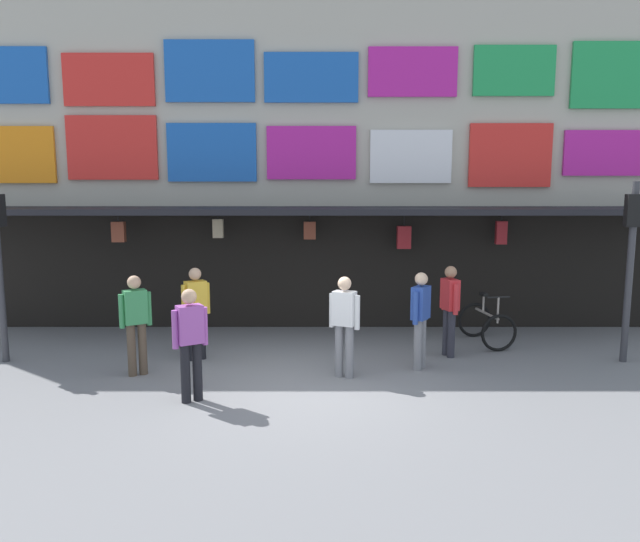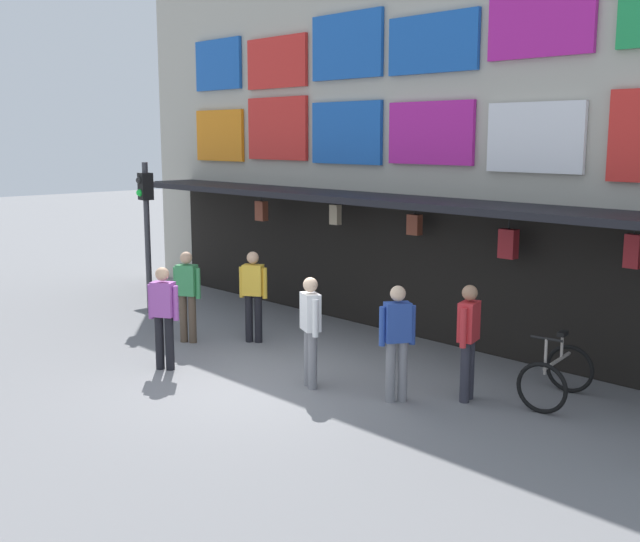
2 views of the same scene
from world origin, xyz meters
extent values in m
plane|color=slate|center=(0.00, 0.00, 0.00)|extent=(80.00, 80.00, 0.00)
cube|color=#B2AD9E|center=(0.00, 4.60, 4.00)|extent=(18.00, 1.20, 8.00)
cube|color=black|center=(0.00, 3.30, 2.60)|extent=(15.30, 1.40, 0.12)
cube|color=blue|center=(-6.33, 3.95, 5.37)|extent=(1.70, 0.08, 1.15)
cube|color=red|center=(-4.22, 3.95, 5.28)|extent=(1.90, 0.08, 1.07)
cube|color=blue|center=(-2.11, 3.95, 5.46)|extent=(1.87, 0.08, 1.25)
cube|color=blue|center=(0.00, 3.95, 5.33)|extent=(1.96, 0.08, 1.01)
cube|color=#B71E93|center=(2.11, 3.95, 5.44)|extent=(1.85, 0.08, 1.01)
cube|color=green|center=(4.22, 3.95, 5.46)|extent=(1.70, 0.08, 1.02)
cube|color=green|center=(6.33, 3.95, 5.37)|extent=(1.82, 0.08, 1.35)
cube|color=orange|center=(-6.33, 3.95, 3.75)|extent=(1.78, 0.08, 1.19)
cube|color=red|center=(-4.22, 3.95, 3.89)|extent=(1.91, 0.08, 1.34)
cube|color=blue|center=(-2.11, 3.95, 3.79)|extent=(1.88, 0.08, 1.22)
cube|color=#B71E93|center=(0.00, 3.95, 3.79)|extent=(1.89, 0.08, 1.11)
cube|color=white|center=(2.11, 3.95, 3.71)|extent=(1.73, 0.08, 1.11)
cube|color=red|center=(4.22, 3.95, 3.73)|extent=(1.74, 0.08, 1.33)
cube|color=#B71E93|center=(6.33, 3.95, 3.78)|extent=(1.96, 0.08, 0.95)
cylinder|color=black|center=(-3.94, 3.26, 2.46)|extent=(0.02, 0.02, 0.16)
cube|color=brown|center=(-3.94, 3.26, 2.17)|extent=(0.26, 0.16, 0.41)
cylinder|color=black|center=(-1.94, 3.50, 2.48)|extent=(0.02, 0.02, 0.13)
cube|color=tan|center=(-1.94, 3.50, 2.22)|extent=(0.22, 0.13, 0.39)
cylinder|color=black|center=(-0.03, 3.61, 2.45)|extent=(0.02, 0.02, 0.19)
cube|color=brown|center=(-0.03, 3.61, 2.17)|extent=(0.25, 0.15, 0.37)
cylinder|color=black|center=(1.95, 3.58, 2.40)|extent=(0.02, 0.02, 0.28)
cube|color=maroon|center=(1.95, 3.58, 2.03)|extent=(0.29, 0.17, 0.47)
cylinder|color=black|center=(3.99, 3.58, 2.45)|extent=(0.02, 0.02, 0.17)
cube|color=maroon|center=(3.99, 3.58, 2.12)|extent=(0.22, 0.13, 0.48)
cube|color=black|center=(0.00, 3.98, 1.25)|extent=(15.30, 0.04, 2.50)
cylinder|color=#38383D|center=(5.62, 1.39, 1.60)|extent=(0.12, 0.12, 3.20)
cube|color=black|center=(5.62, 1.39, 2.70)|extent=(0.32, 0.29, 0.56)
sphere|color=black|center=(5.64, 1.52, 2.83)|extent=(0.15, 0.15, 0.15)
sphere|color=#19DB3D|center=(5.64, 1.52, 2.57)|extent=(0.15, 0.15, 0.15)
torus|color=black|center=(3.57, 2.03, 0.36)|extent=(0.72, 0.18, 0.72)
torus|color=black|center=(3.38, 3.11, 0.36)|extent=(0.72, 0.18, 0.72)
cylinder|color=#A3998E|center=(3.47, 2.57, 0.61)|extent=(0.22, 0.98, 0.05)
cylinder|color=#A3998E|center=(3.44, 2.73, 0.78)|extent=(0.04, 0.04, 0.35)
cube|color=black|center=(3.44, 2.73, 0.97)|extent=(0.13, 0.21, 0.06)
cylinder|color=#A3998E|center=(3.55, 2.11, 0.78)|extent=(0.04, 0.04, 0.50)
cylinder|color=black|center=(3.55, 2.11, 1.03)|extent=(0.44, 0.11, 0.04)
cylinder|color=black|center=(-1.96, 1.56, 0.44)|extent=(0.14, 0.14, 0.88)
cylinder|color=black|center=(-2.11, 1.46, 0.44)|extent=(0.14, 0.14, 0.88)
cube|color=gold|center=(-2.04, 1.51, 1.16)|extent=(0.42, 0.38, 0.56)
sphere|color=tan|center=(-2.04, 1.51, 1.57)|extent=(0.22, 0.22, 0.22)
cylinder|color=gold|center=(-1.85, 1.63, 1.11)|extent=(0.09, 0.09, 0.56)
cylinder|color=gold|center=(-2.22, 1.39, 1.11)|extent=(0.09, 0.09, 0.56)
cylinder|color=brown|center=(-2.78, 0.67, 0.44)|extent=(0.14, 0.14, 0.88)
cylinder|color=brown|center=(-2.93, 0.58, 0.44)|extent=(0.14, 0.14, 0.88)
cube|color=#388E51|center=(-2.85, 0.63, 1.16)|extent=(0.42, 0.37, 0.56)
sphere|color=tan|center=(-2.85, 0.63, 1.57)|extent=(0.22, 0.22, 0.22)
cylinder|color=#388E51|center=(-2.66, 0.74, 1.11)|extent=(0.09, 0.09, 0.56)
cylinder|color=#388E51|center=(-3.05, 0.52, 1.11)|extent=(0.09, 0.09, 0.56)
cube|color=#232328|center=(-2.93, 0.76, 1.18)|extent=(0.32, 0.28, 0.40)
cylinder|color=black|center=(-1.62, -0.55, 0.44)|extent=(0.14, 0.14, 0.88)
cylinder|color=black|center=(-1.78, -0.64, 0.44)|extent=(0.14, 0.14, 0.88)
cube|color=#9E4CA8|center=(-1.70, -0.59, 1.16)|extent=(0.42, 0.37, 0.56)
sphere|color=tan|center=(-1.70, -0.59, 1.57)|extent=(0.22, 0.22, 0.22)
cylinder|color=#9E4CA8|center=(-1.51, -0.48, 1.11)|extent=(0.09, 0.09, 0.56)
cylinder|color=#9E4CA8|center=(-1.89, -0.71, 1.11)|extent=(0.09, 0.09, 0.56)
cylinder|color=gray|center=(0.66, 0.48, 0.44)|extent=(0.14, 0.14, 0.88)
cylinder|color=gray|center=(0.50, 0.55, 0.44)|extent=(0.14, 0.14, 0.88)
cube|color=white|center=(0.58, 0.51, 1.16)|extent=(0.42, 0.35, 0.56)
sphere|color=beige|center=(0.58, 0.51, 1.57)|extent=(0.22, 0.22, 0.22)
cylinder|color=white|center=(0.78, 0.42, 1.11)|extent=(0.09, 0.09, 0.56)
cylinder|color=white|center=(0.38, 0.60, 1.11)|extent=(0.09, 0.09, 0.56)
cylinder|color=gray|center=(1.85, 0.88, 0.44)|extent=(0.14, 0.14, 0.88)
cylinder|color=gray|center=(1.94, 1.04, 0.44)|extent=(0.14, 0.14, 0.88)
cube|color=#28479E|center=(1.89, 0.96, 1.16)|extent=(0.38, 0.42, 0.56)
sphere|color=beige|center=(1.89, 0.96, 1.57)|extent=(0.22, 0.22, 0.22)
cylinder|color=#28479E|center=(1.78, 0.77, 1.11)|extent=(0.09, 0.09, 0.56)
cylinder|color=#28479E|center=(2.01, 1.15, 1.11)|extent=(0.09, 0.09, 0.56)
cylinder|color=#2D2D38|center=(2.53, 1.81, 0.44)|extent=(0.14, 0.14, 0.88)
cylinder|color=#2D2D38|center=(2.58, 1.64, 0.44)|extent=(0.14, 0.14, 0.88)
cube|color=red|center=(2.55, 1.73, 1.16)|extent=(0.31, 0.41, 0.56)
sphere|color=#A87A5B|center=(2.55, 1.73, 1.57)|extent=(0.22, 0.22, 0.22)
cylinder|color=red|center=(2.49, 1.94, 1.11)|extent=(0.09, 0.09, 0.56)
cylinder|color=red|center=(2.61, 1.52, 1.11)|extent=(0.09, 0.09, 0.56)
camera|label=1|loc=(0.18, -9.17, 3.23)|focal=34.21mm
camera|label=2|loc=(8.84, -7.08, 3.72)|focal=43.52mm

